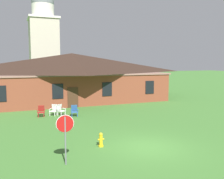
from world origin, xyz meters
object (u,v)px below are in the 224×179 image
stop_sign (65,130)px  lawn_chair_left_end (60,110)px  lawn_chair_by_porch (41,111)px  lawn_chair_near_door (54,110)px  fire_hydrant (101,140)px  lawn_chair_middle (74,110)px

stop_sign → lawn_chair_left_end: stop_sign is taller
stop_sign → lawn_chair_left_end: (1.69, 10.69, -1.14)m
lawn_chair_left_end → lawn_chair_by_porch: bearing=178.5°
lawn_chair_by_porch → lawn_chair_near_door: 1.11m
lawn_chair_by_porch → lawn_chair_left_end: 1.64m
fire_hydrant → lawn_chair_left_end: bearing=93.8°
lawn_chair_left_end → lawn_chair_middle: size_ratio=1.00×
lawn_chair_by_porch → lawn_chair_left_end: same height
stop_sign → lawn_chair_middle: 10.29m
lawn_chair_middle → lawn_chair_near_door: bearing=147.1°
lawn_chair_middle → fire_hydrant: bearing=-93.2°
lawn_chair_near_door → lawn_chair_middle: same height
lawn_chair_near_door → lawn_chair_middle: size_ratio=1.00×
lawn_chair_left_end → lawn_chair_middle: bearing=-38.5°
lawn_chair_left_end → lawn_chair_middle: 1.33m
lawn_chair_left_end → lawn_chair_middle: (1.04, -0.83, 0.00)m
stop_sign → lawn_chair_left_end: bearing=81.0°
lawn_chair_near_door → fire_hydrant: (1.13, -9.19, -0.12)m
stop_sign → lawn_chair_near_door: size_ratio=2.41×
lawn_chair_by_porch → lawn_chair_middle: bearing=-18.1°
lawn_chair_near_door → lawn_chair_left_end: 0.57m
fire_hydrant → lawn_chair_near_door: bearing=97.0°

